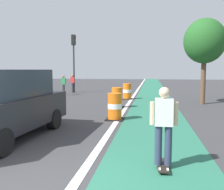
{
  "coord_description": "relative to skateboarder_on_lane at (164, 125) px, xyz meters",
  "views": [
    {
      "loc": [
        2.22,
        -3.97,
        2.04
      ],
      "look_at": [
        0.8,
        5.13,
        1.1
      ],
      "focal_mm": 40.0,
      "sensor_mm": 36.0,
      "label": 1
    }
  ],
  "objects": [
    {
      "name": "pedestrian_waiting",
      "position": [
        -7.22,
        14.03,
        -0.05
      ],
      "size": [
        0.34,
        0.2,
        1.61
      ],
      "color": "#33333D",
      "rests_on": "ground"
    },
    {
      "name": "bike_lane_strip",
      "position": [
        -0.09,
        10.87,
        -0.91
      ],
      "size": [
        2.5,
        80.0,
        0.01
      ],
      "primitive_type": "cube",
      "color": "#286B51",
      "rests_on": "ground"
    },
    {
      "name": "pedestrian_crossing",
      "position": [
        -7.21,
        16.37,
        -0.05
      ],
      "size": [
        0.34,
        0.2,
        1.61
      ],
      "color": "#33333D",
      "rests_on": "ground"
    },
    {
      "name": "skateboarder_on_lane",
      "position": [
        0.0,
        0.0,
        0.0
      ],
      "size": [
        0.57,
        0.8,
        1.69
      ],
      "color": "black",
      "rests_on": "ground"
    },
    {
      "name": "street_tree_sidewalk",
      "position": [
        2.77,
        10.28,
        2.76
      ],
      "size": [
        2.4,
        2.4,
        5.0
      ],
      "color": "brown",
      "rests_on": "ground"
    },
    {
      "name": "traffic_barrel_mid",
      "position": [
        -2.06,
        8.08,
        -0.38
      ],
      "size": [
        0.73,
        0.73,
        1.09
      ],
      "color": "orange",
      "rests_on": "ground"
    },
    {
      "name": "traffic_light_corner",
      "position": [
        -7.08,
        16.45,
        2.59
      ],
      "size": [
        0.41,
        0.32,
        5.1
      ],
      "color": "#2D2D2D",
      "rests_on": "ground"
    },
    {
      "name": "parked_suv_nearest",
      "position": [
        -4.47,
        1.59,
        0.12
      ],
      "size": [
        2.11,
        4.69,
        2.04
      ],
      "color": "black",
      "rests_on": "ground"
    },
    {
      "name": "ground_plane",
      "position": [
        -2.49,
        -1.13,
        -0.91
      ],
      "size": [
        100.0,
        100.0,
        0.0
      ],
      "primitive_type": "plane",
      "color": "#38383A"
    },
    {
      "name": "lane_divider_stripe",
      "position": [
        -1.59,
        10.87,
        -0.91
      ],
      "size": [
        0.2,
        80.0,
        0.01
      ],
      "primitive_type": "cube",
      "color": "silver",
      "rests_on": "ground"
    },
    {
      "name": "traffic_barrel_front",
      "position": [
        -1.71,
        4.84,
        -0.38
      ],
      "size": [
        0.73,
        0.73,
        1.09
      ],
      "color": "orange",
      "rests_on": "ground"
    },
    {
      "name": "traffic_barrel_back",
      "position": [
        -1.9,
        12.03,
        -0.38
      ],
      "size": [
        0.73,
        0.73,
        1.09
      ],
      "color": "orange",
      "rests_on": "ground"
    }
  ]
}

